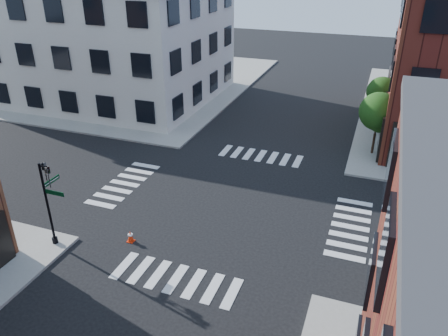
% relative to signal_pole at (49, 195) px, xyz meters
% --- Properties ---
extents(ground, '(120.00, 120.00, 0.00)m').
position_rel_signal_pole_xyz_m(ground, '(6.72, 6.68, -2.86)').
color(ground, black).
rests_on(ground, ground).
extents(sidewalk_nw, '(30.00, 30.00, 0.15)m').
position_rel_signal_pole_xyz_m(sidewalk_nw, '(-14.28, 27.68, -2.78)').
color(sidewalk_nw, gray).
rests_on(sidewalk_nw, ground).
extents(building_nw, '(22.00, 16.00, 11.00)m').
position_rel_signal_pole_xyz_m(building_nw, '(-12.28, 22.68, 2.64)').
color(building_nw, beige).
rests_on(building_nw, ground).
extents(tree_near, '(2.69, 2.69, 4.49)m').
position_rel_signal_pole_xyz_m(tree_near, '(14.28, 16.65, 0.30)').
color(tree_near, black).
rests_on(tree_near, ground).
extents(tree_far, '(2.43, 2.43, 4.07)m').
position_rel_signal_pole_xyz_m(tree_far, '(14.28, 22.65, 0.02)').
color(tree_far, black).
rests_on(tree_far, ground).
extents(signal_pole, '(1.29, 1.24, 4.60)m').
position_rel_signal_pole_xyz_m(signal_pole, '(0.00, 0.00, 0.00)').
color(signal_pole, black).
rests_on(signal_pole, ground).
extents(traffic_cone, '(0.35, 0.35, 0.63)m').
position_rel_signal_pole_xyz_m(traffic_cone, '(3.32, 1.46, -2.55)').
color(traffic_cone, red).
rests_on(traffic_cone, ground).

